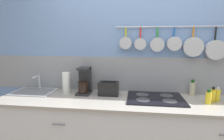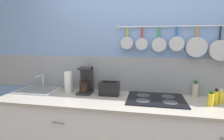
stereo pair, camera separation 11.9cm
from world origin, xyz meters
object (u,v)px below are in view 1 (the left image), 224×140
(paper_towel_roll, at_px, (66,82))
(bottle_cooking_wine, at_px, (209,98))
(toaster, at_px, (109,88))
(bottle_olive_oil, at_px, (217,95))
(bottle_vinegar, at_px, (213,95))
(coffee_maker, at_px, (84,83))
(bottle_sesame_oil, at_px, (192,88))

(paper_towel_roll, relative_size, bottle_cooking_wine, 1.67)
(toaster, bearing_deg, paper_towel_roll, 174.98)
(bottle_olive_oil, bearing_deg, paper_towel_roll, 176.63)
(paper_towel_roll, height_order, bottle_olive_oil, paper_towel_roll)
(paper_towel_roll, relative_size, bottle_olive_oil, 1.62)
(bottle_vinegar, bearing_deg, bottle_olive_oil, 32.19)
(paper_towel_roll, xyz_separation_m, bottle_cooking_wine, (1.65, -0.20, -0.06))
(bottle_cooking_wine, bearing_deg, coffee_maker, 172.05)
(toaster, bearing_deg, coffee_maker, 172.71)
(coffee_maker, height_order, toaster, coffee_maker)
(coffee_maker, bearing_deg, paper_towel_roll, 177.95)
(bottle_olive_oil, bearing_deg, bottle_cooking_wine, -142.67)
(toaster, xyz_separation_m, bottle_vinegar, (1.16, -0.10, -0.01))
(paper_towel_roll, bearing_deg, bottle_sesame_oil, 3.11)
(coffee_maker, relative_size, bottle_olive_oil, 2.07)
(paper_towel_roll, bearing_deg, toaster, -5.02)
(bottle_sesame_oil, height_order, bottle_olive_oil, bottle_sesame_oil)
(bottle_sesame_oil, distance_m, bottle_vinegar, 0.27)
(bottle_vinegar, height_order, bottle_olive_oil, bottle_vinegar)
(bottle_vinegar, relative_size, bottle_olive_oil, 1.06)
(paper_towel_roll, distance_m, bottle_olive_oil, 1.78)
(paper_towel_roll, relative_size, coffee_maker, 0.78)
(bottle_olive_oil, bearing_deg, toaster, 177.38)
(bottle_cooking_wine, bearing_deg, bottle_sesame_oil, 104.67)
(coffee_maker, bearing_deg, bottle_olive_oil, -3.58)
(bottle_sesame_oil, bearing_deg, toaster, -172.45)
(toaster, relative_size, bottle_olive_oil, 1.63)
(bottle_sesame_oil, height_order, bottle_cooking_wine, bottle_sesame_oil)
(toaster, height_order, bottle_cooking_wine, toaster)
(toaster, xyz_separation_m, bottle_olive_oil, (1.22, -0.06, -0.01))
(coffee_maker, height_order, bottle_olive_oil, coffee_maker)
(bottle_cooking_wine, bearing_deg, toaster, 171.86)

